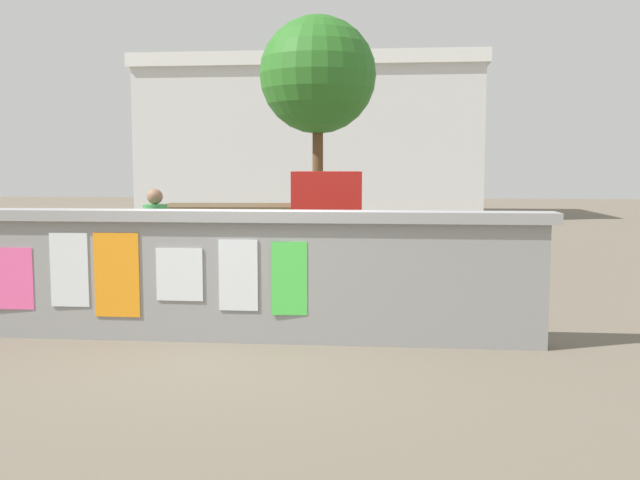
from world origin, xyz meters
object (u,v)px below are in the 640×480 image
(bicycle_near, at_px, (405,271))
(tree_roadside, at_px, (318,76))
(auto_rickshaw_truck, at_px, (272,224))
(motorcycle, at_px, (255,278))
(person_walking, at_px, (156,234))

(bicycle_near, xyz_separation_m, tree_roadside, (-1.98, 6.53, 3.74))
(auto_rickshaw_truck, distance_m, bicycle_near, 3.09)
(auto_rickshaw_truck, relative_size, tree_roadside, 0.67)
(bicycle_near, bearing_deg, tree_roadside, 106.88)
(motorcycle, relative_size, person_walking, 1.17)
(motorcycle, bearing_deg, auto_rickshaw_truck, 95.61)
(auto_rickshaw_truck, xyz_separation_m, motorcycle, (0.34, -3.47, -0.44))
(auto_rickshaw_truck, distance_m, person_walking, 3.13)
(motorcycle, bearing_deg, bicycle_near, 37.38)
(auto_rickshaw_truck, bearing_deg, tree_roadside, 85.50)
(auto_rickshaw_truck, bearing_deg, person_walking, -112.25)
(person_walking, relative_size, tree_roadside, 0.29)
(motorcycle, distance_m, person_walking, 1.71)
(bicycle_near, height_order, person_walking, person_walking)
(motorcycle, bearing_deg, person_walking, 159.41)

